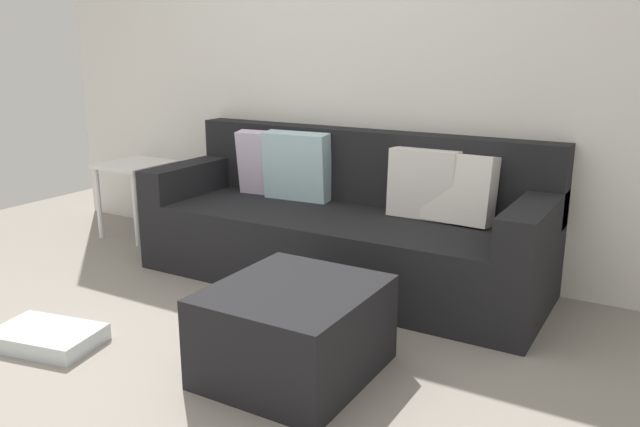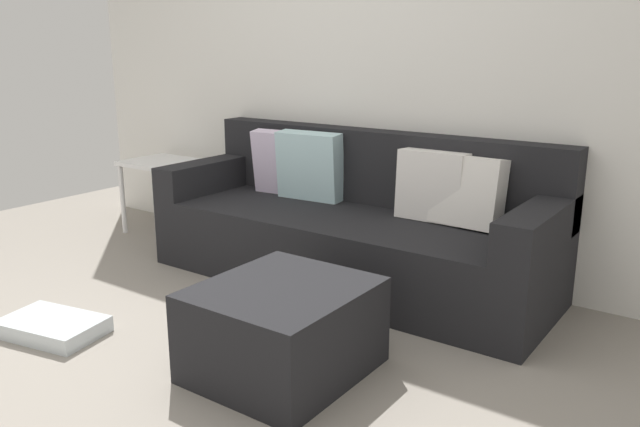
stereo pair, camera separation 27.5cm
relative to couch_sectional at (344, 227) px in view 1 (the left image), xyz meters
The scene contains 6 objects.
ground_plane 1.65m from the couch_sectional, 96.74° to the right, with size 6.46×6.46×0.00m, color gray.
wall_back 1.09m from the couch_sectional, 114.70° to the left, with size 4.97×0.10×2.65m, color silver.
couch_sectional is the anchor object (origin of this frame).
ottoman 1.22m from the couch_sectional, 71.97° to the right, with size 0.66×0.73×0.40m, color black.
storage_bin 1.76m from the couch_sectional, 117.65° to the right, with size 0.50×0.32×0.08m, color silver.
side_table 1.80m from the couch_sectional, behind, with size 0.44×0.48×0.56m.
Camera 1 is at (1.96, -1.70, 1.41)m, focal length 35.89 mm.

